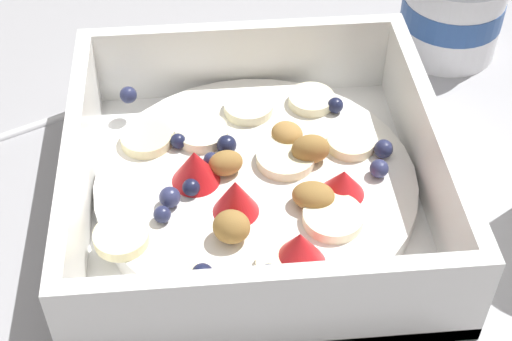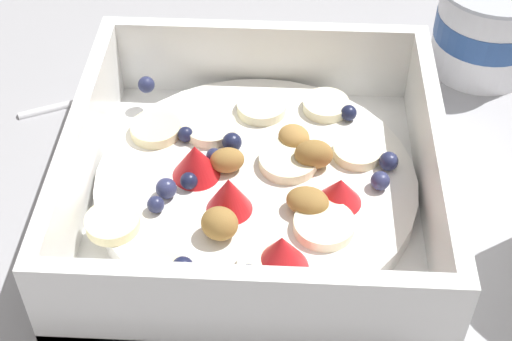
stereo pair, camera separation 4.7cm
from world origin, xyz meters
TOP-DOWN VIEW (x-y plane):
  - ground_plane at (0.00, 0.00)m, footprint 2.40×2.40m
  - fruit_bowl at (0.01, -0.01)m, footprint 0.23×0.23m
  - spoon at (-0.12, -0.08)m, footprint 0.09×0.16m
  - yogurt_cup at (-0.15, 0.16)m, footprint 0.08×0.08m

SIDE VIEW (x-z plane):
  - ground_plane at x=0.00m, z-range 0.00..0.00m
  - spoon at x=-0.12m, z-range 0.00..0.01m
  - fruit_bowl at x=0.01m, z-range -0.01..0.05m
  - yogurt_cup at x=-0.15m, z-range 0.00..0.07m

